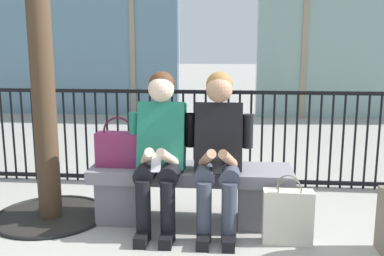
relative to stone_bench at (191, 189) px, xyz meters
The scene contains 7 objects.
ground_plane 0.27m from the stone_bench, ahead, with size 60.00×60.00×0.00m, color #9E9B93.
stone_bench is the anchor object (origin of this frame).
seated_person_with_phone 0.46m from the stone_bench, 149.80° to the right, with size 0.52×0.66×1.21m.
seated_person_companion 0.46m from the stone_bench, 30.20° to the right, with size 0.52×0.66×1.21m.
handbag_on_bench 0.66m from the stone_bench, behind, with size 0.35×0.15×0.40m.
shopping_bag 0.81m from the stone_bench, 24.82° to the right, with size 0.35×0.12×0.50m.
plaza_railing 0.99m from the stone_bench, 90.00° to the left, with size 8.02×0.04×0.97m.
Camera 1 is at (0.32, -3.34, 1.41)m, focal length 40.88 mm.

